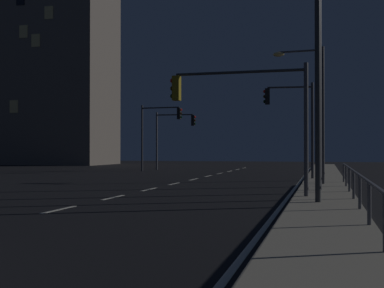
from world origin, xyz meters
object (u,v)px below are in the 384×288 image
at_px(traffic_light_mid_left, 159,125).
at_px(street_lamp_far_end, 313,100).
at_px(traffic_light_far_center, 292,112).
at_px(street_lamp_across_street, 321,61).
at_px(traffic_light_far_left, 241,102).
at_px(traffic_light_overhead_east, 174,129).
at_px(building_distant, 30,64).
at_px(street_lamp_corner, 318,71).

height_order(traffic_light_mid_left, street_lamp_far_end, street_lamp_far_end).
height_order(traffic_light_far_center, street_lamp_across_street, street_lamp_across_street).
bearing_deg(traffic_light_far_center, traffic_light_far_left, -95.77).
distance_m(traffic_light_far_center, street_lamp_across_street, 13.85).
distance_m(traffic_light_overhead_east, street_lamp_across_street, 29.70).
bearing_deg(traffic_light_far_center, building_distant, 142.76).
relative_size(traffic_light_mid_left, street_lamp_far_end, 0.83).
distance_m(traffic_light_mid_left, building_distant, 29.51).
distance_m(traffic_light_overhead_east, street_lamp_corner, 25.30).
distance_m(traffic_light_far_center, building_distant, 44.24).
xyz_separation_m(traffic_light_mid_left, street_lamp_far_end, (12.95, -14.46, 0.36)).
bearing_deg(street_lamp_across_street, traffic_light_overhead_east, 115.97).
relative_size(traffic_light_overhead_east, street_lamp_across_street, 0.69).
distance_m(traffic_light_overhead_east, building_distant, 28.32).
xyz_separation_m(traffic_light_far_center, street_lamp_far_end, (1.34, -4.58, 0.25)).
xyz_separation_m(traffic_light_mid_left, building_distant, (-22.91, 16.37, 8.83)).
relative_size(street_lamp_far_end, street_lamp_corner, 0.81).
distance_m(traffic_light_mid_left, street_lamp_corner, 22.91).
bearing_deg(traffic_light_far_left, street_lamp_across_street, -36.94).
relative_size(street_lamp_corner, building_distant, 0.33).
relative_size(traffic_light_mid_left, street_lamp_across_street, 0.74).
relative_size(street_lamp_across_street, street_lamp_corner, 0.90).
bearing_deg(traffic_light_far_left, street_lamp_far_end, 70.20).
height_order(traffic_light_far_center, street_lamp_corner, street_lamp_corner).
height_order(traffic_light_mid_left, building_distant, building_distant).
height_order(street_lamp_across_street, street_lamp_corner, street_lamp_corner).
bearing_deg(street_lamp_corner, street_lamp_across_street, -88.31).
relative_size(traffic_light_far_left, street_lamp_far_end, 0.77).
bearing_deg(building_distant, traffic_light_far_left, -48.55).
bearing_deg(street_lamp_across_street, traffic_light_far_left, 143.06).
bearing_deg(street_lamp_across_street, traffic_light_far_center, 97.31).
bearing_deg(traffic_light_mid_left, building_distant, 144.46).
height_order(traffic_light_far_center, building_distant, building_distant).
distance_m(traffic_light_mid_left, street_lamp_across_street, 27.14).
height_order(street_lamp_far_end, street_lamp_corner, street_lamp_corner).
bearing_deg(traffic_light_far_center, traffic_light_mid_left, 139.63).
distance_m(traffic_light_mid_left, street_lamp_far_end, 19.42).
relative_size(street_lamp_across_street, street_lamp_far_end, 1.11).
relative_size(traffic_light_overhead_east, building_distant, 0.20).
xyz_separation_m(traffic_light_far_center, building_distant, (-34.53, 26.24, 8.72)).
xyz_separation_m(traffic_light_mid_left, street_lamp_across_street, (13.38, -23.61, 0.69)).
height_order(traffic_light_mid_left, traffic_light_overhead_east, traffic_light_mid_left).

